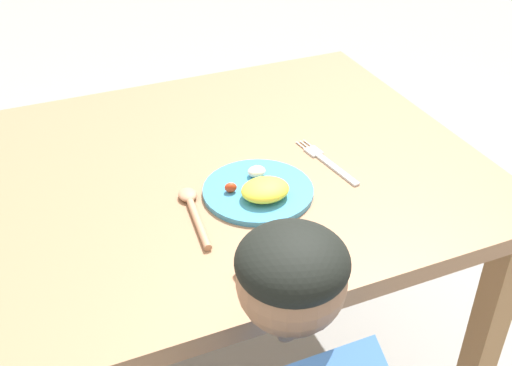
{
  "coord_description": "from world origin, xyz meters",
  "views": [
    {
      "loc": [
        -0.4,
        -1.16,
        1.52
      ],
      "look_at": [
        0.03,
        -0.13,
        0.75
      ],
      "focal_mm": 44.17,
      "sensor_mm": 36.0,
      "label": 1
    }
  ],
  "objects": [
    {
      "name": "spoon",
      "position": [
        -0.12,
        -0.16,
        0.74
      ],
      "size": [
        0.05,
        0.21,
        0.02
      ],
      "rotation": [
        0.0,
        0.0,
        1.47
      ],
      "color": "tan",
      "rests_on": "dining_table"
    },
    {
      "name": "dining_table",
      "position": [
        0.0,
        0.0,
        0.64
      ],
      "size": [
        1.18,
        0.96,
        0.73
      ],
      "color": "#986E4E",
      "rests_on": "ground_plane"
    },
    {
      "name": "fork",
      "position": [
        0.23,
        -0.09,
        0.74
      ],
      "size": [
        0.05,
        0.22,
        0.01
      ],
      "rotation": [
        0.0,
        0.0,
        1.71
      ],
      "color": "silver",
      "rests_on": "dining_table"
    },
    {
      "name": "plate",
      "position": [
        0.03,
        -0.15,
        0.75
      ],
      "size": [
        0.24,
        0.24,
        0.05
      ],
      "color": "#3B8DBE",
      "rests_on": "dining_table"
    }
  ]
}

